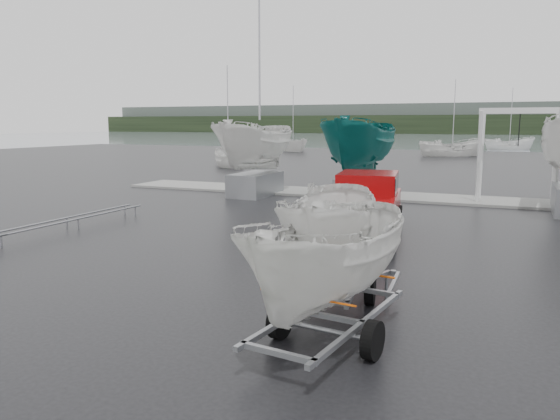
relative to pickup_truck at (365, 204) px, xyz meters
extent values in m
plane|color=black|center=(-0.21, -3.81, -1.00)|extent=(120.00, 120.00, 0.00)
plane|color=gray|center=(-0.21, 96.19, -1.01)|extent=(300.00, 300.00, 0.00)
cube|color=gray|center=(-0.21, 9.19, -0.95)|extent=(30.00, 3.00, 0.12)
cube|color=black|center=(-0.21, 166.19, 2.00)|extent=(300.00, 8.00, 6.00)
cube|color=#4C5651|center=(-0.21, 174.19, 4.00)|extent=(300.00, 6.00, 10.00)
cube|color=maroon|center=(0.05, -0.31, -0.22)|extent=(2.77, 5.85, 0.92)
cube|color=maroon|center=(-0.11, 0.70, 0.50)|extent=(2.11, 2.48, 0.82)
cube|color=black|center=(-0.11, 0.70, 0.55)|extent=(2.10, 2.24, 0.53)
cube|color=silver|center=(0.48, -3.13, -0.51)|extent=(1.96, 0.47, 0.34)
cylinder|color=black|center=(-1.14, 1.37, -0.61)|extent=(0.41, 0.81, 0.78)
cylinder|color=black|center=(0.68, 1.65, -0.61)|extent=(0.41, 0.81, 0.78)
cylinder|color=black|center=(-0.58, -2.27, -0.61)|extent=(0.41, 0.81, 0.78)
cylinder|color=black|center=(1.24, -1.99, -0.61)|extent=(0.41, 0.81, 0.78)
cube|color=gray|center=(0.43, -6.38, -0.55)|extent=(0.63, 3.57, 0.08)
cube|color=gray|center=(1.51, -6.21, -0.55)|extent=(0.63, 3.57, 0.08)
cylinder|color=gray|center=(1.00, -6.49, -0.70)|extent=(1.59, 0.32, 0.08)
cylinder|color=black|center=(0.21, -6.62, -0.70)|extent=(0.27, 0.62, 0.60)
cylinder|color=black|center=(1.79, -6.37, -0.70)|extent=(0.27, 0.62, 0.60)
imported|color=silver|center=(0.97, -6.30, 1.80)|extent=(1.99, 2.03, 4.62)
cube|color=#DB5206|center=(0.85, -5.51, 0.00)|extent=(1.54, 0.28, 0.03)
cube|color=#DB5206|center=(1.09, -7.09, 0.00)|extent=(1.54, 0.28, 0.03)
cube|color=gray|center=(1.13, -8.45, -0.55)|extent=(0.54, 3.58, 0.08)
cube|color=gray|center=(2.22, -8.59, -0.55)|extent=(0.54, 3.58, 0.08)
cylinder|color=gray|center=(1.65, -8.72, -0.70)|extent=(1.60, 0.28, 0.08)
cylinder|color=black|center=(0.86, -8.62, -0.70)|extent=(0.25, 0.62, 0.60)
cylinder|color=black|center=(2.45, -8.82, -0.70)|extent=(0.25, 0.62, 0.60)
imported|color=silver|center=(1.68, -8.52, 1.73)|extent=(1.89, 1.93, 4.47)
cube|color=#DB5206|center=(1.78, -7.73, 0.00)|extent=(1.54, 0.24, 0.03)
cube|color=#DB5206|center=(1.58, -9.32, 0.00)|extent=(1.54, 0.24, 0.03)
cylinder|color=silver|center=(2.73, 8.39, 1.00)|extent=(0.16, 0.58, 3.99)
cylinder|color=silver|center=(2.73, 9.99, 1.00)|extent=(0.16, 0.58, 3.99)
cylinder|color=silver|center=(5.73, 8.39, 1.00)|extent=(0.16, 0.58, 3.99)
cylinder|color=silver|center=(5.73, 9.99, 1.00)|extent=(0.16, 0.58, 3.99)
cube|color=silver|center=(4.23, 9.19, 3.00)|extent=(3.30, 0.25, 0.25)
cube|color=gray|center=(-7.31, 7.19, -0.45)|extent=(1.60, 3.20, 1.10)
imported|color=silver|center=(-7.31, 7.19, 3.37)|extent=(2.46, 2.53, 6.55)
cylinder|color=#B2B2B7|center=(-7.31, 7.69, 6.13)|extent=(0.10, 0.10, 7.00)
cube|color=gray|center=(-2.17, 7.39, -0.45)|extent=(1.60, 3.20, 1.10)
imported|color=#0C5955|center=(-2.17, 7.39, 3.56)|extent=(2.60, 2.67, 6.92)
cylinder|color=gray|center=(-8.96, -2.81, -0.65)|extent=(0.06, 6.50, 0.06)
cylinder|color=gray|center=(-9.46, -2.81, -0.65)|extent=(0.06, 6.50, 0.06)
imported|color=silver|center=(-17.22, 22.43, -1.00)|extent=(3.10, 3.12, 5.83)
cylinder|color=#B2B2B7|center=(-17.22, 22.43, 3.00)|extent=(0.08, 0.08, 8.00)
imported|color=silver|center=(-2.18, 44.17, -1.00)|extent=(4.16, 4.14, 7.78)
cylinder|color=#B2B2B7|center=(-2.18, 44.17, 3.00)|extent=(0.08, 0.08, 8.00)
imported|color=silver|center=(-21.51, 46.79, -1.00)|extent=(3.64, 3.64, 6.76)
cylinder|color=#B2B2B7|center=(-21.51, 46.79, 3.00)|extent=(0.08, 0.08, 8.00)
imported|color=silver|center=(3.12, 61.98, -1.00)|extent=(3.47, 3.44, 6.77)
cylinder|color=#B2B2B7|center=(3.12, 61.98, 3.00)|extent=(0.08, 0.08, 8.00)
camera|label=1|loc=(4.25, -16.40, 2.49)|focal=35.00mm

